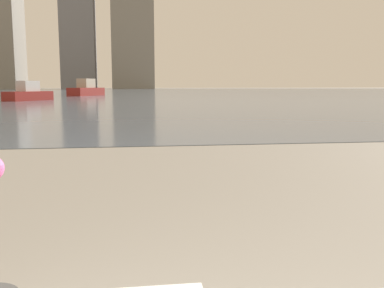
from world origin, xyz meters
name	(u,v)px	position (x,y,z in m)	size (l,w,h in m)	color
harbor_water	(134,92)	(0.00, 62.00, 0.01)	(180.00, 110.00, 0.01)	slate
harbor_boat_2	(86,90)	(-4.46, 40.48, 0.55)	(3.11, 4.32, 1.55)	maroon
harbor_boat_3	(28,94)	(-6.76, 28.35, 0.44)	(2.66, 3.38, 1.23)	maroon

